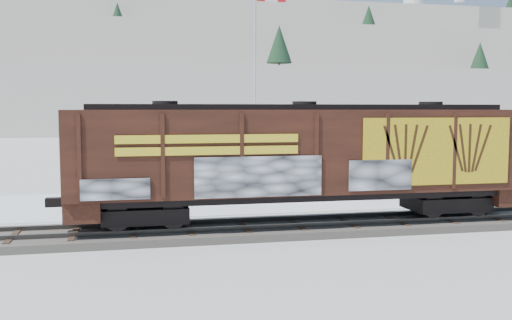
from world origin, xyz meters
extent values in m
plane|color=white|center=(0.00, 0.00, 0.00)|extent=(500.00, 500.00, 0.00)
cube|color=#59544C|center=(0.00, 0.00, 0.14)|extent=(50.00, 3.40, 0.28)
cube|color=#33302D|center=(0.00, -0.72, 0.35)|extent=(50.00, 0.10, 0.15)
cube|color=#33302D|center=(0.00, 0.72, 0.35)|extent=(50.00, 0.10, 0.15)
cube|color=white|center=(0.00, 7.50, 0.01)|extent=(40.00, 8.00, 0.03)
cube|color=white|center=(0.00, 95.00, 6.00)|extent=(360.00, 40.00, 12.00)
cube|color=white|center=(0.00, 125.00, 12.00)|extent=(360.00, 40.00, 24.00)
cube|color=white|center=(0.00, 160.00, 17.50)|extent=(360.00, 50.00, 35.00)
cone|color=black|center=(22.00, 90.00, 17.31)|extent=(5.04, 5.04, 7.38)
cone|color=black|center=(70.00, 96.00, 16.43)|extent=(4.20, 4.20, 6.15)
cone|color=black|center=(-10.00, 128.00, 28.13)|extent=(3.92, 3.92, 5.74)
cone|color=black|center=(55.00, 124.00, 28.72)|extent=(4.48, 4.48, 6.56)
cone|color=black|center=(120.00, 156.00, 40.02)|extent=(4.76, 4.76, 6.97)
cube|color=black|center=(-5.56, 0.00, 0.88)|extent=(3.00, 2.00, 0.90)
cube|color=black|center=(6.22, 0.00, 0.88)|extent=(3.00, 2.00, 0.90)
cylinder|color=black|center=(-6.51, -0.78, 0.88)|extent=(0.90, 0.12, 0.90)
cube|color=black|center=(0.33, 0.00, 1.41)|extent=(17.13, 2.40, 0.25)
cube|color=#3C1A10|center=(0.33, 0.00, 3.05)|extent=(17.13, 3.00, 3.04)
cube|color=black|center=(0.33, 0.00, 4.67)|extent=(15.76, 0.90, 0.20)
cube|color=gold|center=(4.96, -1.54, 3.05)|extent=(5.83, 0.03, 2.46)
cube|color=gold|center=(-3.44, -1.54, 3.40)|extent=(6.17, 0.02, 0.70)
cube|color=silver|center=(-1.73, -1.55, 2.28)|extent=(4.46, 0.03, 1.40)
cylinder|color=silver|center=(1.03, 12.46, 0.10)|extent=(0.90, 0.90, 0.20)
cylinder|color=silver|center=(1.03, 12.46, 6.01)|extent=(0.14, 0.14, 12.02)
imported|color=silver|center=(-6.94, 8.38, 0.72)|extent=(4.24, 2.24, 1.38)
imported|color=white|center=(4.80, 7.67, 0.88)|extent=(5.45, 3.71, 1.70)
imported|color=black|center=(7.24, 6.94, 0.65)|extent=(4.43, 2.14, 1.24)
camera|label=1|loc=(-5.81, -20.50, 4.60)|focal=40.00mm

